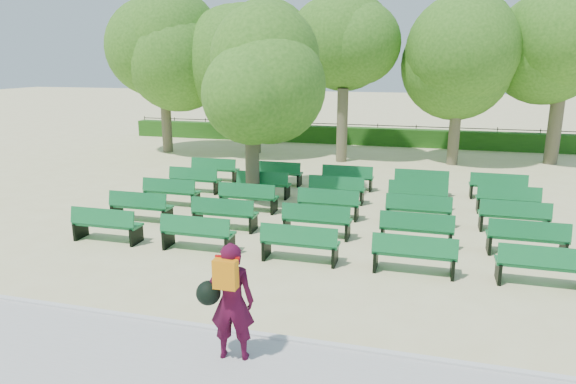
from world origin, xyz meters
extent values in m
plane|color=beige|center=(0.00, 0.00, 0.00)|extent=(120.00, 120.00, 0.00)
cube|color=#B5B4B0|center=(0.00, -7.40, 0.03)|extent=(30.00, 2.20, 0.06)
cube|color=silver|center=(0.00, -6.25, 0.05)|extent=(30.00, 0.12, 0.10)
cube|color=#225516|center=(0.00, 14.00, 0.45)|extent=(26.00, 0.70, 0.90)
cube|color=#126B33|center=(0.98, 0.61, 0.44)|extent=(1.78, 0.61, 0.06)
cube|color=#126B33|center=(0.98, 0.41, 0.68)|extent=(1.76, 0.25, 0.41)
cylinder|color=brown|center=(-1.74, 1.83, 1.37)|extent=(0.45, 0.45, 2.74)
ellipsoid|color=#3C731F|center=(-1.74, 1.83, 3.81)|extent=(3.89, 3.89, 3.50)
imported|color=#400922|center=(0.98, -6.93, 0.97)|extent=(0.73, 0.55, 1.82)
cube|color=orange|center=(0.98, -7.14, 1.49)|extent=(0.34, 0.17, 0.43)
sphere|color=black|center=(0.64, -7.00, 1.09)|extent=(0.36, 0.36, 0.36)
camera|label=1|loc=(3.58, -13.35, 4.41)|focal=32.00mm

